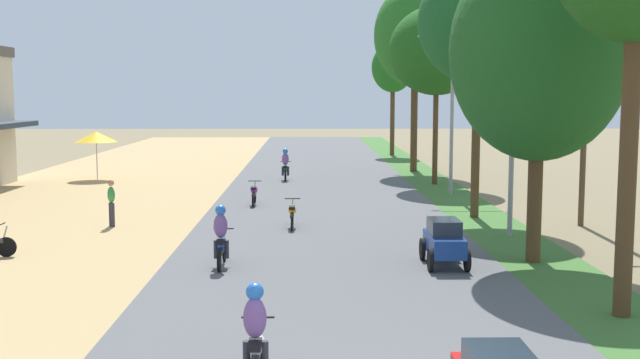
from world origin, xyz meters
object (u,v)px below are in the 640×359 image
object	(u,v)px
vendor_umbrella	(96,137)
motorbike_ahead_fifth	(285,165)
motorbike_foreground_rider	(256,337)
median_tree_third	(479,22)
motorbike_ahead_second	(221,238)
median_tree_second	(539,51)
median_tree_fourth	(437,51)
streetlamp_far	(413,99)
pedestrian_on_shoulder	(111,200)
median_tree_fifth	(415,36)
utility_pole_near	(586,84)
car_hatchback_blue	(444,241)
median_tree_sixth	(393,68)
motorbike_ahead_third	(292,213)
motorbike_ahead_fourth	(254,193)
streetlamp_mid	(452,100)
streetlamp_near	(513,97)

from	to	relation	value
vendor_umbrella	motorbike_ahead_fifth	bearing A→B (deg)	-4.05
vendor_umbrella	motorbike_foreground_rider	xyz separation A→B (m)	(10.33, -29.20, -1.45)
median_tree_third	motorbike_ahead_second	bearing A→B (deg)	-135.84
median_tree_second	motorbike_ahead_fifth	xyz separation A→B (m)	(-7.28, 19.63, -4.85)
median_tree_fourth	motorbike_ahead_fifth	size ratio (longest dim) A/B	4.89
streetlamp_far	motorbike_ahead_second	world-z (taller)	streetlamp_far
pedestrian_on_shoulder	streetlamp_far	bearing A→B (deg)	58.13
vendor_umbrella	median_tree_fifth	world-z (taller)	median_tree_fifth
vendor_umbrella	median_tree_fifth	bearing A→B (deg)	12.59
median_tree_fourth	streetlamp_far	xyz separation A→B (m)	(0.09, 9.06, -2.41)
utility_pole_near	motorbike_foreground_rider	distance (m)	18.57
median_tree_second	car_hatchback_blue	size ratio (longest dim) A/B	4.29
median_tree_third	median_tree_fourth	size ratio (longest dim) A/B	1.06
median_tree_sixth	streetlamp_far	distance (m)	9.44
motorbike_ahead_third	motorbike_ahead_fourth	xyz separation A→B (m)	(-1.66, 5.36, 0.00)
streetlamp_mid	pedestrian_on_shoulder	bearing A→B (deg)	-147.90
median_tree_fifth	motorbike_ahead_fourth	bearing A→B (deg)	-121.77
median_tree_third	median_tree_fifth	xyz separation A→B (m)	(0.02, 16.65, 0.73)
median_tree_fifth	streetlamp_mid	size ratio (longest dim) A/B	1.48
motorbike_foreground_rider	motorbike_ahead_fifth	size ratio (longest dim) A/B	1.00
motorbike_foreground_rider	motorbike_ahead_fifth	world-z (taller)	same
motorbike_ahead_third	median_tree_third	bearing A→B (deg)	18.06
median_tree_fifth	car_hatchback_blue	bearing A→B (deg)	-95.91
streetlamp_far	motorbike_ahead_fifth	size ratio (longest dim) A/B	4.01
pedestrian_on_shoulder	median_tree_sixth	world-z (taller)	median_tree_sixth
median_tree_sixth	motorbike_ahead_fourth	distance (m)	27.34
streetlamp_far	streetlamp_near	bearing A→B (deg)	-90.00
vendor_umbrella	motorbike_ahead_second	world-z (taller)	vendor_umbrella
vendor_umbrella	motorbike_ahead_fifth	world-z (taller)	vendor_umbrella
streetlamp_far	motorbike_ahead_second	distance (m)	29.05
median_tree_fifth	motorbike_foreground_rider	world-z (taller)	median_tree_fifth
vendor_umbrella	median_tree_fourth	size ratio (longest dim) A/B	0.29
median_tree_sixth	utility_pole_near	size ratio (longest dim) A/B	0.87
median_tree_sixth	motorbike_foreground_rider	size ratio (longest dim) A/B	4.57
streetlamp_near	motorbike_foreground_rider	world-z (taller)	streetlamp_near
streetlamp_mid	motorbike_ahead_third	size ratio (longest dim) A/B	4.03
median_tree_fourth	utility_pole_near	xyz separation A→B (m)	(3.19, -11.82, -1.75)
median_tree_fifth	motorbike_ahead_second	size ratio (longest dim) A/B	5.97
streetlamp_mid	motorbike_ahead_second	size ratio (longest dim) A/B	4.03
motorbike_ahead_second	vendor_umbrella	bearing A→B (deg)	112.98
streetlamp_far	motorbike_ahead_second	size ratio (longest dim) A/B	4.01
streetlamp_mid	motorbike_ahead_fifth	distance (m)	10.07
median_tree_third	streetlamp_near	distance (m)	4.66
streetlamp_mid	streetlamp_near	bearing A→B (deg)	-90.00
median_tree_sixth	motorbike_ahead_second	bearing A→B (deg)	-102.97
streetlamp_mid	median_tree_fifth	bearing A→B (deg)	91.63
streetlamp_near	motorbike_foreground_rider	size ratio (longest dim) A/B	4.26
median_tree_second	median_tree_fourth	world-z (taller)	median_tree_fourth
median_tree_fifth	motorbike_ahead_fifth	xyz separation A→B (m)	(-7.32, -4.57, -7.00)
motorbike_ahead_third	motorbike_ahead_fourth	bearing A→B (deg)	107.23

